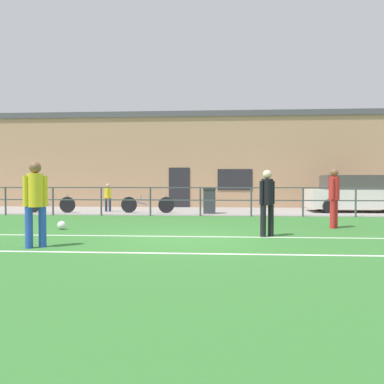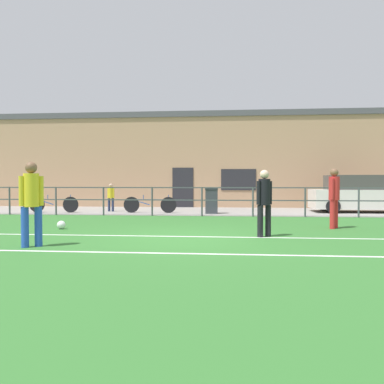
# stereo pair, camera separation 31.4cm
# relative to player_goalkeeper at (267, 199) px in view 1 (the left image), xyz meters

# --- Properties ---
(ground) EXTENTS (60.00, 44.00, 0.04)m
(ground) POSITION_rel_player_goalkeeper_xyz_m (-1.92, -0.38, -0.96)
(ground) COLOR #33702D
(field_line_touchline) EXTENTS (36.00, 0.11, 0.00)m
(field_line_touchline) POSITION_rel_player_goalkeeper_xyz_m (-1.92, -0.14, -0.94)
(field_line_touchline) COLOR white
(field_line_touchline) RESTS_ON ground
(field_line_hash) EXTENTS (36.00, 0.11, 0.00)m
(field_line_hash) POSITION_rel_player_goalkeeper_xyz_m (-1.92, -2.43, -0.94)
(field_line_hash) COLOR white
(field_line_hash) RESTS_ON ground
(pavement_strip) EXTENTS (48.00, 5.00, 0.02)m
(pavement_strip) POSITION_rel_player_goalkeeper_xyz_m (-1.92, 8.12, -0.93)
(pavement_strip) COLOR gray
(pavement_strip) RESTS_ON ground
(perimeter_fence) EXTENTS (36.07, 0.07, 1.15)m
(perimeter_fence) POSITION_rel_player_goalkeeper_xyz_m (-1.92, 5.62, -0.19)
(perimeter_fence) COLOR #474C51
(perimeter_fence) RESTS_ON ground
(clubhouse_facade) EXTENTS (28.00, 2.56, 5.06)m
(clubhouse_facade) POSITION_rel_player_goalkeeper_xyz_m (-1.92, 11.82, 1.60)
(clubhouse_facade) COLOR tan
(clubhouse_facade) RESTS_ON ground
(player_goalkeeper) EXTENTS (0.40, 0.29, 1.66)m
(player_goalkeeper) POSITION_rel_player_goalkeeper_xyz_m (0.00, 0.00, 0.00)
(player_goalkeeper) COLOR black
(player_goalkeeper) RESTS_ON ground
(player_striker) EXTENTS (0.31, 0.42, 1.75)m
(player_striker) POSITION_rel_player_goalkeeper_xyz_m (2.18, 1.92, 0.05)
(player_striker) COLOR red
(player_striker) RESTS_ON ground
(player_winger) EXTENTS (0.42, 0.33, 1.78)m
(player_winger) POSITION_rel_player_goalkeeper_xyz_m (-4.98, -1.97, 0.07)
(player_winger) COLOR blue
(player_winger) RESTS_ON ground
(soccer_ball_match) EXTENTS (0.24, 0.24, 0.24)m
(soccer_ball_match) POSITION_rel_player_goalkeeper_xyz_m (-5.68, 1.05, -0.82)
(soccer_ball_match) COLOR white
(soccer_ball_match) RESTS_ON ground
(spectator_child) EXTENTS (0.34, 0.22, 1.26)m
(spectator_child) POSITION_rel_player_goalkeeper_xyz_m (-6.17, 7.43, -0.21)
(spectator_child) COLOR #232D4C
(spectator_child) RESTS_ON pavement_strip
(parked_car_red) EXTENTS (4.39, 1.84, 1.63)m
(parked_car_red) POSITION_rel_player_goalkeeper_xyz_m (4.96, 8.01, -0.15)
(parked_car_red) COLOR silver
(parked_car_red) RESTS_ON pavement_strip
(bicycle_parked_0) EXTENTS (2.22, 0.04, 0.78)m
(bicycle_parked_0) POSITION_rel_player_goalkeeper_xyz_m (-8.49, 6.64, -0.56)
(bicycle_parked_0) COLOR black
(bicycle_parked_0) RESTS_ON pavement_strip
(bicycle_parked_1) EXTENTS (2.31, 0.04, 0.78)m
(bicycle_parked_1) POSITION_rel_player_goalkeeper_xyz_m (-4.26, 6.81, -0.56)
(bicycle_parked_1) COLOR black
(bicycle_parked_1) RESTS_ON pavement_strip
(trash_bin_0) EXTENTS (0.53, 0.45, 1.08)m
(trash_bin_0) POSITION_rel_player_goalkeeper_xyz_m (-1.58, 6.67, -0.38)
(trash_bin_0) COLOR #33383D
(trash_bin_0) RESTS_ON pavement_strip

